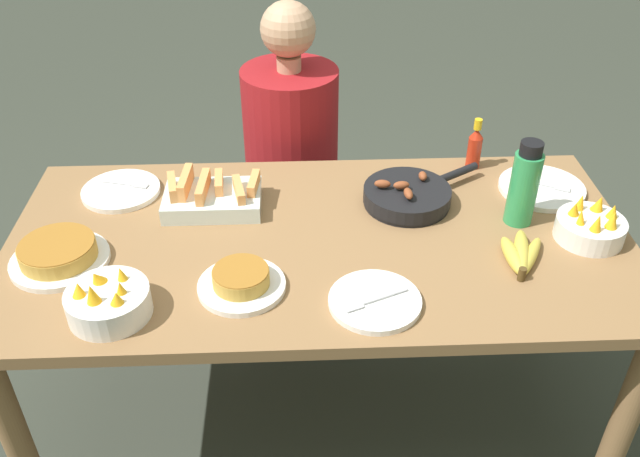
% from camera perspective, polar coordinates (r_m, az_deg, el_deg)
% --- Properties ---
extents(ground_plane, '(14.00, 14.00, 0.00)m').
position_cam_1_polar(ground_plane, '(2.34, 0.00, -15.11)').
color(ground_plane, '#383D33').
extents(dining_table, '(1.70, 0.84, 0.72)m').
position_cam_1_polar(dining_table, '(1.90, 0.00, -3.03)').
color(dining_table, olive).
rests_on(dining_table, ground_plane).
extents(banana_bunch, '(0.13, 0.20, 0.04)m').
position_cam_1_polar(banana_bunch, '(1.83, 16.56, -2.16)').
color(banana_bunch, gold).
rests_on(banana_bunch, dining_table).
extents(melon_tray, '(0.28, 0.18, 0.10)m').
position_cam_1_polar(melon_tray, '(1.98, -9.10, 2.64)').
color(melon_tray, silver).
rests_on(melon_tray, dining_table).
extents(skillet, '(0.37, 0.28, 0.08)m').
position_cam_1_polar(skillet, '(1.99, 7.43, 2.78)').
color(skillet, black).
rests_on(skillet, dining_table).
extents(frittata_plate_center, '(0.25, 0.25, 0.06)m').
position_cam_1_polar(frittata_plate_center, '(1.87, -21.15, -2.03)').
color(frittata_plate_center, white).
rests_on(frittata_plate_center, dining_table).
extents(frittata_plate_side, '(0.22, 0.22, 0.06)m').
position_cam_1_polar(frittata_plate_side, '(1.68, -6.64, -4.44)').
color(frittata_plate_side, white).
rests_on(frittata_plate_side, dining_table).
extents(empty_plate_near_front, '(0.26, 0.26, 0.02)m').
position_cam_1_polar(empty_plate_near_front, '(2.15, 18.16, 3.28)').
color(empty_plate_near_front, white).
rests_on(empty_plate_near_front, dining_table).
extents(empty_plate_far_left, '(0.22, 0.22, 0.02)m').
position_cam_1_polar(empty_plate_far_left, '(1.64, 4.64, -6.12)').
color(empty_plate_far_left, white).
rests_on(empty_plate_far_left, dining_table).
extents(empty_plate_far_right, '(0.23, 0.23, 0.02)m').
position_cam_1_polar(empty_plate_far_right, '(2.12, -16.41, 3.08)').
color(empty_plate_far_right, white).
rests_on(empty_plate_far_right, dining_table).
extents(fruit_bowl_mango, '(0.20, 0.20, 0.12)m').
position_cam_1_polar(fruit_bowl_mango, '(1.66, -17.42, -5.87)').
color(fruit_bowl_mango, white).
rests_on(fruit_bowl_mango, dining_table).
extents(fruit_bowl_citrus, '(0.18, 0.18, 0.11)m').
position_cam_1_polar(fruit_bowl_citrus, '(1.96, 21.83, 0.17)').
color(fruit_bowl_citrus, white).
rests_on(fruit_bowl_citrus, dining_table).
extents(water_bottle, '(0.08, 0.08, 0.25)m').
position_cam_1_polar(water_bottle, '(1.93, 16.81, 3.52)').
color(water_bottle, '#2D9351').
rests_on(water_bottle, dining_table).
extents(hot_sauce_bottle, '(0.04, 0.04, 0.17)m').
position_cam_1_polar(hot_sauce_bottle, '(2.19, 12.90, 6.74)').
color(hot_sauce_bottle, '#B72814').
rests_on(hot_sauce_bottle, dining_table).
extents(person_figure, '(0.37, 0.37, 1.16)m').
position_cam_1_polar(person_figure, '(2.54, -2.35, 3.66)').
color(person_figure, black).
rests_on(person_figure, ground_plane).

